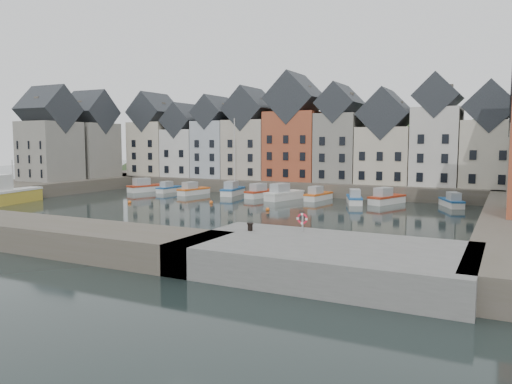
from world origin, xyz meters
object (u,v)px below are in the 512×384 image
Objects in this scene: boat_a at (146,187)px; boat_d at (233,190)px; mooring_bollard at (250,226)px; life_ring_post at (302,219)px.

boat_a is 16.04m from boat_d.
boat_a is 12.34× the size of mooring_bollard.
life_ring_post reaches higher than mooring_bollard.
boat_d is 22.03× the size of mooring_bollard.
boat_d reaches higher than boat_a.
boat_d is 43.86m from life_ring_post.
life_ring_post is at bearing -21.27° from boat_a.
mooring_bollard is at bearing -67.52° from boat_d.
boat_a is 0.56× the size of boat_d.
life_ring_post is (3.41, 1.52, 0.55)m from mooring_bollard.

